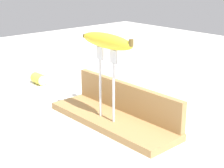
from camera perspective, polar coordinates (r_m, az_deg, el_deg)
The scene contains 6 objects.
ground_plane at distance 1.04m, azimuth 0.00°, elevation -6.31°, with size 3.00×3.00×0.00m, color silver.
wooden_board at distance 1.04m, azimuth 0.00°, elevation -5.80°, with size 0.43×0.14×0.02m, color #A87F4C.
board_backstop at distance 1.05m, azimuth 2.38°, elevation -2.22°, with size 0.42×0.02×0.09m, color #A87F4C.
fork_stand_center at distance 0.98m, azimuth -0.84°, elevation 0.96°, with size 0.08×0.01×0.20m.
banana_raised_center at distance 0.96m, azimuth -0.87°, elevation 6.93°, with size 0.20×0.04×0.04m.
banana_chunk_near at distance 1.41m, azimuth -11.62°, elevation 0.82°, with size 0.06×0.04×0.04m.
Camera 1 is at (0.71, -0.63, 0.43)m, focal length 57.09 mm.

